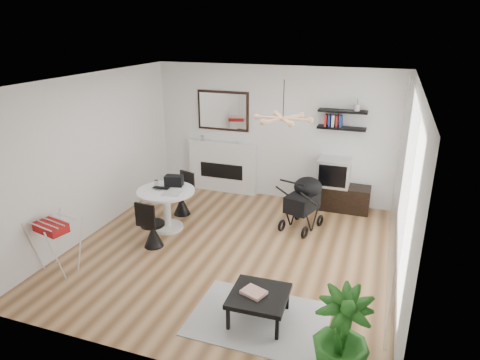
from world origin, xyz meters
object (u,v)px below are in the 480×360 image
(stroller, at_px, (304,204))
(coffee_table, at_px, (259,297))
(drying_rack, at_px, (57,245))
(dining_table, at_px, (167,203))
(fireplace, at_px, (223,161))
(potted_plant, at_px, (341,336))
(crt_tv, at_px, (334,172))
(tv_console, at_px, (335,197))

(stroller, xyz_separation_m, coffee_table, (0.01, -2.72, -0.11))
(drying_rack, distance_m, coffee_table, 3.09)
(dining_table, bearing_deg, fireplace, 82.96)
(potted_plant, bearing_deg, crt_tv, 98.80)
(tv_console, xyz_separation_m, dining_table, (-2.69, -1.88, 0.24))
(fireplace, height_order, crt_tv, fireplace)
(fireplace, distance_m, drying_rack, 3.97)
(crt_tv, xyz_separation_m, drying_rack, (-3.46, -3.65, -0.32))
(coffee_table, distance_m, potted_plant, 1.22)
(fireplace, relative_size, potted_plant, 2.10)
(dining_table, height_order, potted_plant, potted_plant)
(dining_table, relative_size, drying_rack, 1.22)
(potted_plant, bearing_deg, stroller, 107.49)
(crt_tv, height_order, coffee_table, crt_tv)
(fireplace, bearing_deg, stroller, -30.59)
(crt_tv, height_order, drying_rack, crt_tv)
(crt_tv, relative_size, coffee_table, 0.84)
(fireplace, xyz_separation_m, crt_tv, (2.38, -0.17, 0.07))
(fireplace, relative_size, crt_tv, 3.57)
(tv_console, bearing_deg, crt_tv, -176.79)
(crt_tv, relative_size, dining_table, 0.60)
(coffee_table, bearing_deg, drying_rack, 178.44)
(crt_tv, xyz_separation_m, potted_plant, (0.67, -4.34, -0.24))
(fireplace, distance_m, dining_table, 2.07)
(dining_table, relative_size, coffee_table, 1.40)
(drying_rack, relative_size, stroller, 0.81)
(drying_rack, bearing_deg, dining_table, 78.32)
(coffee_table, bearing_deg, crt_tv, 84.36)
(coffee_table, bearing_deg, dining_table, 140.60)
(stroller, distance_m, coffee_table, 2.72)
(stroller, relative_size, coffee_table, 1.42)
(crt_tv, bearing_deg, tv_console, 3.21)
(fireplace, relative_size, dining_table, 2.15)
(stroller, relative_size, potted_plant, 0.99)
(tv_console, relative_size, drying_rack, 1.58)
(stroller, bearing_deg, dining_table, -142.20)
(crt_tv, bearing_deg, dining_table, -144.43)
(fireplace, relative_size, coffee_table, 3.01)
(fireplace, relative_size, drying_rack, 2.62)
(fireplace, relative_size, stroller, 2.12)
(crt_tv, height_order, stroller, crt_tv)
(fireplace, distance_m, coffee_table, 4.40)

